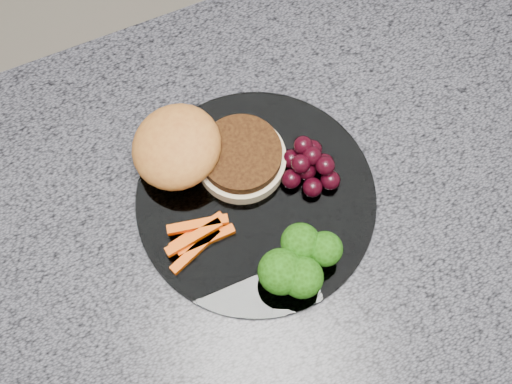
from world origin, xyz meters
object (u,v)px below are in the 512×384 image
burger (200,152)px  island_cabinet (324,289)px  grape_bunch (310,166)px  plate (256,199)px

burger → island_cabinet: bearing=-19.6°
burger → grape_bunch: 0.12m
island_cabinet → plate: 0.49m
island_cabinet → grape_bunch: (-0.05, 0.04, 0.49)m
island_cabinet → grape_bunch: bearing=135.3°
grape_bunch → burger: bearing=150.9°
island_cabinet → grape_bunch: grape_bunch is taller
island_cabinet → grape_bunch: 0.50m
plate → burger: size_ratio=1.44×
island_cabinet → burger: bearing=145.5°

